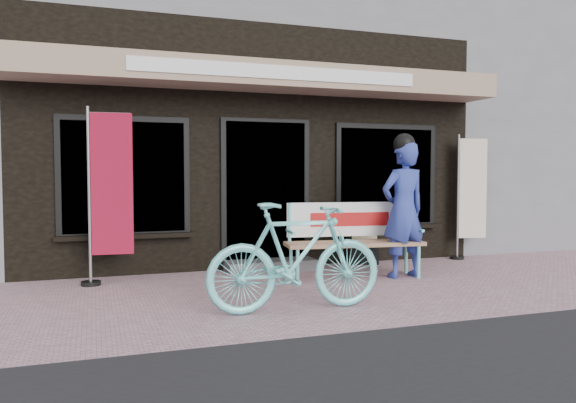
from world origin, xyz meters
name	(u,v)px	position (x,y,z in m)	size (l,w,h in m)	color
ground	(316,295)	(0.00, 0.00, 0.00)	(70.00, 70.00, 0.00)	#BA8E99
storefront	(221,92)	(0.00, 4.96, 2.99)	(7.00, 6.77, 6.00)	black
neighbor_right_near	(545,118)	(8.50, 5.50, 2.80)	(10.00, 7.00, 5.60)	slate
bench	(352,233)	(0.90, 0.91, 0.59)	(1.90, 0.72, 1.01)	#71DCDB
person	(403,207)	(1.53, 0.66, 0.95)	(0.71, 0.51, 1.94)	#2C3C99
bicycle	(296,257)	(-0.47, -0.61, 0.56)	(0.52, 1.85, 1.11)	#71DCDB
nobori_red	(108,193)	(-2.23, 1.44, 1.15)	(0.66, 0.26, 2.23)	gray
nobori_cream	(470,195)	(3.39, 1.71, 1.05)	(0.60, 0.26, 2.03)	gray
menu_stand	(364,235)	(1.51, 1.76, 0.46)	(0.45, 0.24, 0.90)	black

